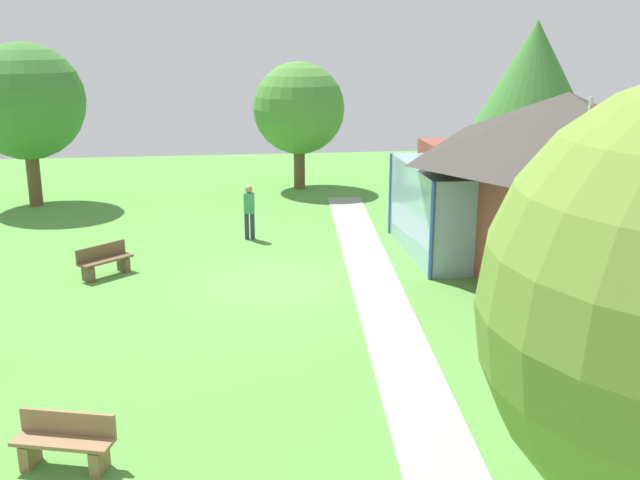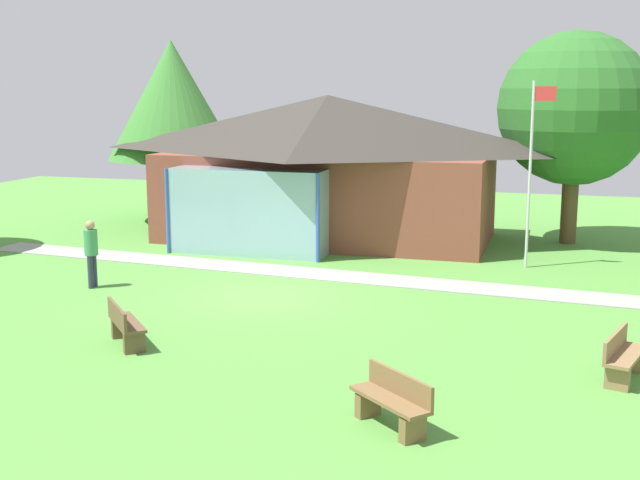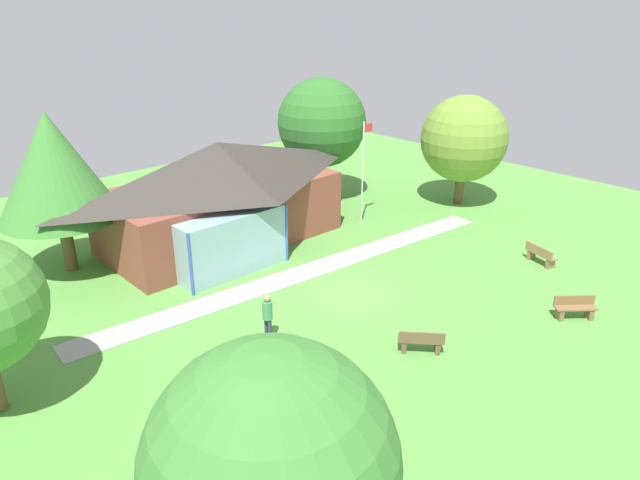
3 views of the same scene
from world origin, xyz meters
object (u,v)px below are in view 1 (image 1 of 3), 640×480
object	(u,v)px
pavilion	(555,177)
tree_west_hedge	(299,109)
visitor_strolling_lawn	(249,208)
tree_lawn_corner	(26,102)
tree_behind_pavilion_left	(533,85)
bench_lawn_far_right	(65,443)
bench_front_center	(105,261)
flagpole	(580,227)

from	to	relation	value
pavilion	tree_west_hedge	distance (m)	13.04
visitor_strolling_lawn	tree_lawn_corner	bearing A→B (deg)	-37.99
tree_lawn_corner	tree_behind_pavilion_left	bearing A→B (deg)	79.75
pavilion	bench_lawn_far_right	bearing A→B (deg)	-52.61
bench_lawn_far_right	bench_front_center	world-z (taller)	same
pavilion	bench_lawn_far_right	world-z (taller)	pavilion
bench_front_center	tree_west_hedge	size ratio (longest dim) A/B	0.27
bench_lawn_far_right	tree_lawn_corner	distance (m)	19.41
tree_behind_pavilion_left	tree_west_hedge	size ratio (longest dim) A/B	1.29
bench_front_center	visitor_strolling_lawn	bearing A→B (deg)	176.50
tree_lawn_corner	flagpole	bearing A→B (deg)	39.09
pavilion	bench_front_center	world-z (taller)	pavilion
bench_lawn_far_right	visitor_strolling_lawn	size ratio (longest dim) A/B	0.90
tree_west_hedge	tree_behind_pavilion_left	bearing A→B (deg)	56.55
pavilion	tree_west_hedge	world-z (taller)	tree_west_hedge
pavilion	tree_behind_pavilion_left	size ratio (longest dim) A/B	1.73
pavilion	visitor_strolling_lawn	size ratio (longest dim) A/B	6.72
bench_lawn_far_right	bench_front_center	distance (m)	9.37
pavilion	flagpole	world-z (taller)	flagpole
tree_west_hedge	pavilion	bearing A→B (deg)	26.62
bench_front_center	tree_behind_pavilion_left	bearing A→B (deg)	160.35
bench_lawn_far_right	flagpole	bearing A→B (deg)	-150.80
pavilion	tree_lawn_corner	distance (m)	18.87
bench_lawn_far_right	tree_west_hedge	xyz separation A→B (m)	(-20.42, 5.67, 2.93)
flagpole	visitor_strolling_lawn	size ratio (longest dim) A/B	3.00
pavilion	bench_lawn_far_right	xyz separation A→B (m)	(8.79, -11.50, -2.09)
bench_front_center	bench_lawn_far_right	bearing A→B (deg)	52.32
pavilion	visitor_strolling_lawn	world-z (taller)	pavilion
bench_front_center	pavilion	bearing A→B (deg)	135.14
bench_lawn_far_right	tree_lawn_corner	xyz separation A→B (m)	(-18.53, -4.60, 3.48)
bench_front_center	tree_west_hedge	world-z (taller)	tree_west_hedge
tree_west_hedge	bench_lawn_far_right	bearing A→B (deg)	-15.51
flagpole	tree_lawn_corner	bearing A→B (deg)	-140.91
pavilion	visitor_strolling_lawn	bearing A→B (deg)	-114.58
visitor_strolling_lawn	pavilion	bearing A→B (deg)	154.70
bench_front_center	visitor_strolling_lawn	size ratio (longest dim) A/B	0.81
tree_west_hedge	visitor_strolling_lawn	bearing A→B (deg)	-17.06
tree_west_hedge	bench_front_center	bearing A→B (deg)	-30.08
bench_front_center	tree_west_hedge	bearing A→B (deg)	-162.35
tree_behind_pavilion_left	bench_front_center	bearing A→B (deg)	-67.39
tree_lawn_corner	tree_west_hedge	world-z (taller)	tree_lawn_corner
flagpole	bench_lawn_far_right	xyz separation A→B (m)	(2.00, -8.84, -2.50)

